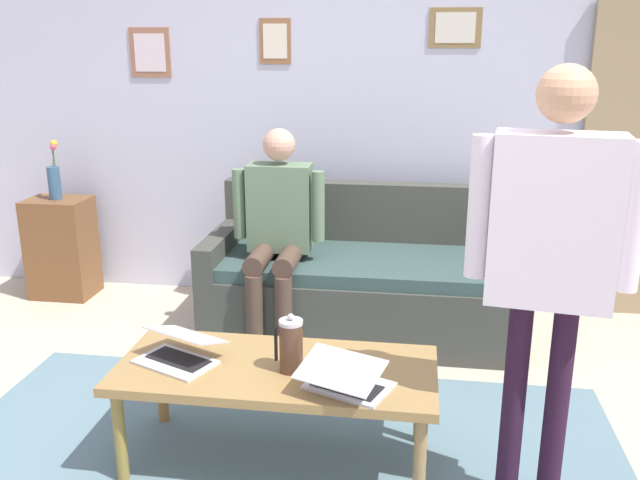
% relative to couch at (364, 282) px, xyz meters
% --- Properties ---
extents(ground_plane, '(7.68, 7.68, 0.00)m').
position_rel_couch_xyz_m(ground_plane, '(0.11, 1.59, -0.31)').
color(ground_plane, '#BEB196').
extents(area_rug, '(3.04, 1.88, 0.01)m').
position_rel_couch_xyz_m(area_rug, '(0.25, 1.57, -0.30)').
color(area_rug, slate).
rests_on(area_rug, ground_plane).
extents(back_wall, '(7.04, 0.11, 2.70)m').
position_rel_couch_xyz_m(back_wall, '(0.11, -0.61, 1.04)').
color(back_wall, silver).
rests_on(back_wall, ground_plane).
extents(couch, '(1.91, 0.86, 0.88)m').
position_rel_couch_xyz_m(couch, '(0.00, 0.00, 0.00)').
color(couch, '#3D3F38').
rests_on(couch, ground_plane).
extents(coffee_table, '(1.34, 0.59, 0.45)m').
position_rel_couch_xyz_m(coffee_table, '(0.25, 1.47, 0.10)').
color(coffee_table, olive).
rests_on(coffee_table, ground_plane).
extents(laptop_left, '(0.40, 0.39, 0.15)m').
position_rel_couch_xyz_m(laptop_left, '(-0.06, 1.63, 0.19)').
color(laptop_left, silver).
rests_on(laptop_left, coffee_table).
extents(laptop_center, '(0.41, 0.38, 0.14)m').
position_rel_couch_xyz_m(laptop_center, '(0.66, 1.49, 0.19)').
color(laptop_center, silver).
rests_on(laptop_center, coffee_table).
extents(french_press, '(0.12, 0.10, 0.25)m').
position_rel_couch_xyz_m(french_press, '(0.18, 1.50, 0.26)').
color(french_press, '#4C3323').
rests_on(french_press, coffee_table).
extents(side_shelf, '(0.42, 0.32, 0.71)m').
position_rel_couch_xyz_m(side_shelf, '(2.18, -0.28, 0.05)').
color(side_shelf, brown).
rests_on(side_shelf, ground_plane).
extents(flower_vase, '(0.09, 0.09, 0.41)m').
position_rel_couch_xyz_m(flower_vase, '(2.17, -0.28, 0.55)').
color(flower_vase, '#355979').
rests_on(flower_vase, side_shelf).
extents(person_standing, '(0.59, 0.25, 1.69)m').
position_rel_couch_xyz_m(person_standing, '(-0.78, 1.62, 0.78)').
color(person_standing, black).
rests_on(person_standing, ground_plane).
extents(person_seated, '(0.55, 0.51, 1.28)m').
position_rel_couch_xyz_m(person_seated, '(0.50, 0.23, 0.42)').
color(person_seated, '#4A372B').
rests_on(person_seated, ground_plane).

